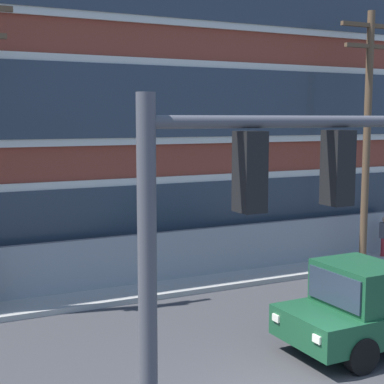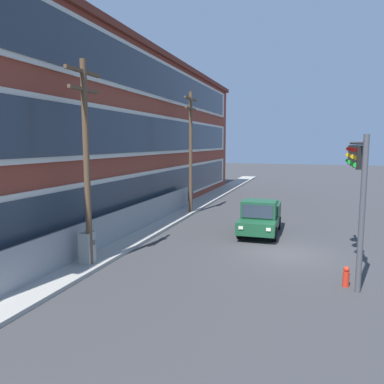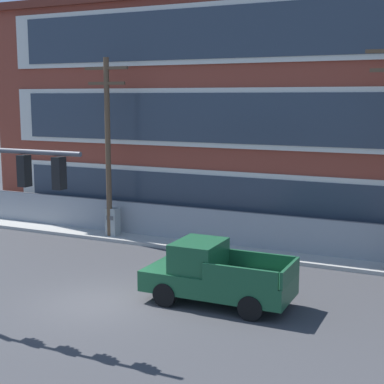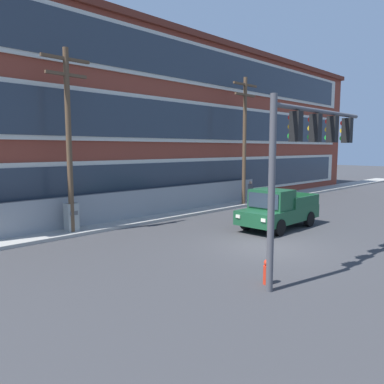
% 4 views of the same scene
% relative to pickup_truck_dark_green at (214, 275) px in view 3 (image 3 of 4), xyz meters
% --- Properties ---
extents(ground_plane, '(160.00, 160.00, 0.00)m').
position_rel_pickup_truck_dark_green_xyz_m(ground_plane, '(-3.55, -1.71, -0.97)').
color(ground_plane, '#38383A').
extents(sidewalk_building_side, '(80.00, 2.08, 0.16)m').
position_rel_pickup_truck_dark_green_xyz_m(sidewalk_building_side, '(-3.55, 6.63, -0.89)').
color(sidewalk_building_side, '#9E9B93').
rests_on(sidewalk_building_side, ground).
extents(chain_link_fence, '(24.33, 0.06, 1.77)m').
position_rel_pickup_truck_dark_green_xyz_m(chain_link_fence, '(-4.72, 7.00, -0.07)').
color(chain_link_fence, gray).
rests_on(chain_link_fence, ground).
extents(pickup_truck_dark_green, '(5.08, 2.24, 2.08)m').
position_rel_pickup_truck_dark_green_xyz_m(pickup_truck_dark_green, '(0.00, 0.00, 0.00)').
color(pickup_truck_dark_green, '#194C2D').
rests_on(pickup_truck_dark_green, ground).
extents(utility_pole_near_corner, '(2.34, 0.26, 8.70)m').
position_rel_pickup_truck_dark_green_xyz_m(utility_pole_near_corner, '(-8.25, 6.15, 3.83)').
color(utility_pole_near_corner, brown).
rests_on(utility_pole_near_corner, ground).
extents(electrical_cabinet, '(0.56, 0.54, 1.52)m').
position_rel_pickup_truck_dark_green_xyz_m(electrical_cabinet, '(-8.17, 6.32, -0.21)').
color(electrical_cabinet, '#939993').
rests_on(electrical_cabinet, ground).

